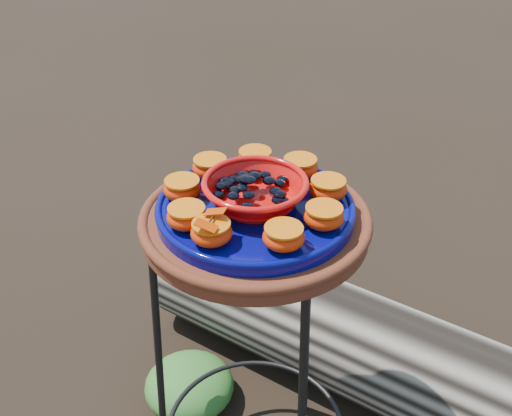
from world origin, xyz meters
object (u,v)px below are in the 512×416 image
Objects in this scene: plant_stand at (255,366)px; red_bowl at (255,193)px; terracotta_saucer at (255,223)px; cobalt_plate at (255,210)px; driftwood_log at (419,371)px.

red_bowl is (0.00, 0.00, 0.43)m from plant_stand.
red_bowl is at bearing 0.00° from terracotta_saucer.
plant_stand is 0.39m from cobalt_plate.
red_bowl is (0.00, 0.00, 0.06)m from terracotta_saucer.
terracotta_saucer is at bearing 0.00° from cobalt_plate.
cobalt_plate is at bearing -120.76° from driftwood_log.
plant_stand is 3.99× the size of red_bowl.
driftwood_log is (0.23, 0.39, -0.21)m from plant_stand.
plant_stand is at bearing 0.00° from cobalt_plate.
terracotta_saucer is 0.27× the size of driftwood_log.
terracotta_saucer is at bearing -120.76° from driftwood_log.
terracotta_saucer is 1.17× the size of cobalt_plate.
terracotta_saucer is 0.06m from red_bowl.
terracotta_saucer is 2.33× the size of red_bowl.
cobalt_plate is (0.00, 0.00, 0.39)m from plant_stand.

